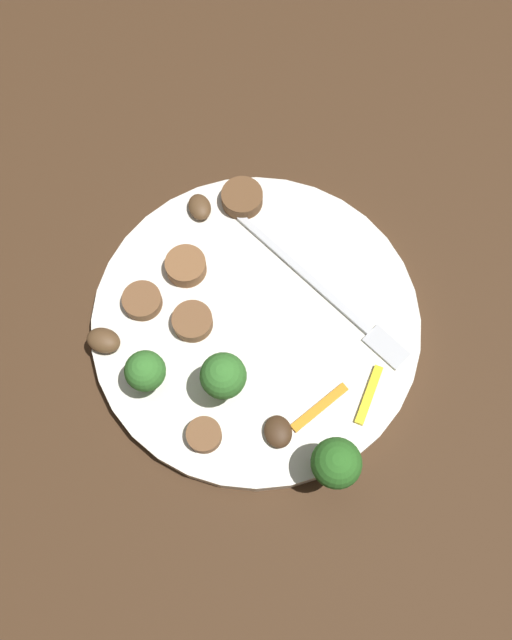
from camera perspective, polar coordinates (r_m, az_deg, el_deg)
The scene contains 16 objects.
ground_plane at distance 0.56m, azimuth -0.00°, elevation -0.61°, with size 1.40×1.40×0.00m, color #422B19.
plate at distance 0.55m, azimuth -0.00°, elevation -0.31°, with size 0.26×0.26×0.02m, color white.
fork at distance 0.55m, azimuth 6.29°, elevation 1.84°, with size 0.17×0.08×0.00m.
broccoli_floret_0 at distance 0.50m, azimuth -9.22°, elevation -4.26°, with size 0.03×0.03×0.05m.
broccoli_floret_1 at distance 0.48m, azimuth 6.71°, elevation -11.80°, with size 0.04×0.04×0.06m.
broccoli_floret_2 at distance 0.49m, azimuth -3.24°, elevation -4.53°, with size 0.03×0.03×0.06m.
sausage_slice_0 at distance 0.55m, azimuth -5.87°, elevation 4.49°, with size 0.03×0.03×0.01m, color brown.
sausage_slice_1 at distance 0.55m, azimuth -9.47°, elevation 1.59°, with size 0.03×0.03×0.01m, color brown.
sausage_slice_2 at distance 0.58m, azimuth -1.17°, elevation 10.15°, with size 0.03×0.03×0.01m, color brown.
sausage_slice_3 at distance 0.51m, azimuth -3.93°, elevation -9.73°, with size 0.03×0.03×0.01m, color brown.
sausage_slice_4 at distance 0.54m, azimuth -5.33°, elevation -0.11°, with size 0.03×0.03×0.01m, color brown.
mushroom_0 at distance 0.58m, azimuth -4.73°, elevation 9.38°, with size 0.02×0.02×0.01m, color brown.
mushroom_1 at distance 0.54m, azimuth -12.61°, elevation -1.68°, with size 0.03×0.02×0.01m, color brown.
mushroom_2 at distance 0.51m, azimuth 1.85°, elevation -9.30°, with size 0.02×0.02×0.01m, color #422B19.
pepper_strip_0 at distance 0.52m, azimuth 5.33°, elevation -7.27°, with size 0.05×0.01×0.00m, color orange.
pepper_strip_1 at distance 0.53m, azimuth 9.41°, elevation -6.18°, with size 0.05×0.01×0.00m, color yellow.
Camera 1 is at (0.07, -0.17, 0.52)m, focal length 38.34 mm.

